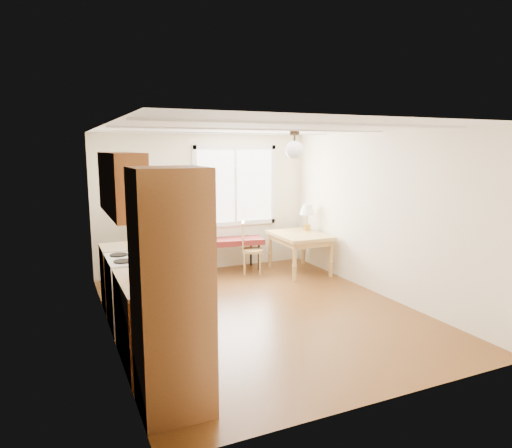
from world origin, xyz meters
TOP-DOWN VIEW (x-y plane):
  - room_shell at (0.00, 0.00)m, footprint 4.60×5.60m
  - kitchen_run at (-1.72, -0.63)m, footprint 0.65×3.40m
  - window_unit at (0.60, 2.47)m, footprint 1.64×0.05m
  - pendant_light at (0.70, 0.40)m, footprint 0.26×0.26m
  - refrigerator at (-1.00, 1.89)m, footprint 0.66×0.67m
  - bench at (0.32, 2.20)m, footprint 1.37×0.69m
  - dining_table at (1.50, 1.60)m, footprint 0.89×1.17m
  - chair at (0.61, 1.94)m, footprint 0.46×0.45m
  - table_lamp at (1.78, 1.81)m, footprint 0.29×0.29m
  - coffee_maker at (-1.72, -1.32)m, footprint 0.20×0.24m
  - kettle at (-1.78, -0.71)m, footprint 0.11×0.11m

SIDE VIEW (x-z plane):
  - chair at x=0.61m, z-range 0.06..0.99m
  - bench at x=0.32m, z-range 0.24..0.84m
  - dining_table at x=1.50m, z-range 0.26..0.97m
  - refrigerator at x=-1.00m, z-range 0.00..1.53m
  - kitchen_run at x=-1.72m, z-range -0.26..1.94m
  - kettle at x=-1.78m, z-range 0.88..1.09m
  - coffee_maker at x=-1.72m, z-range 0.85..1.20m
  - table_lamp at x=1.78m, z-range 0.83..1.33m
  - room_shell at x=0.00m, z-range -0.06..2.56m
  - window_unit at x=0.60m, z-range 0.79..2.31m
  - pendant_light at x=0.70m, z-range 2.04..2.44m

